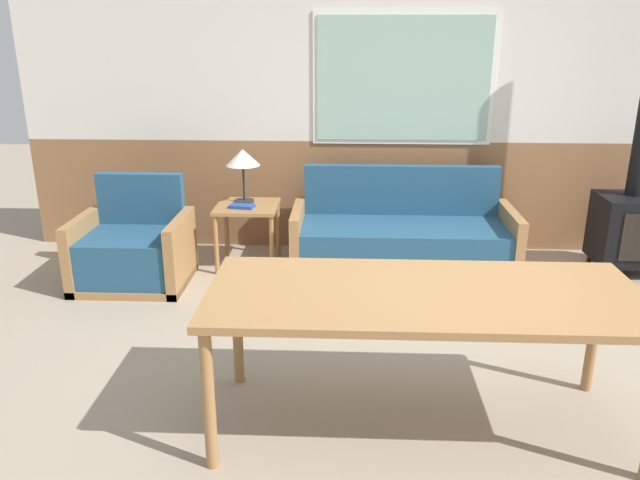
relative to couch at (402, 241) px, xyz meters
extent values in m
plane|color=gray|center=(0.12, -2.04, -0.26)|extent=(16.00, 16.00, 0.00)
cube|color=#8E603D|center=(0.12, 0.59, 0.25)|extent=(7.20, 0.06, 1.02)
cube|color=silver|center=(0.12, 0.59, 1.60)|extent=(7.20, 0.06, 1.68)
cube|color=white|center=(0.00, 0.55, 1.32)|extent=(1.61, 0.01, 1.15)
cube|color=#99BCA8|center=(0.00, 0.55, 1.32)|extent=(1.53, 0.02, 1.07)
cube|color=#9E7042|center=(0.00, -0.03, -0.23)|extent=(1.90, 0.78, 0.06)
cube|color=navy|center=(0.00, -0.05, -0.02)|extent=(1.74, 0.70, 0.35)
cube|color=navy|center=(0.00, 0.31, 0.37)|extent=(1.74, 0.10, 0.44)
cube|color=#9E7042|center=(-0.91, -0.03, 0.02)|extent=(0.08, 0.78, 0.55)
cube|color=#9E7042|center=(0.91, -0.03, 0.02)|extent=(0.08, 0.78, 0.55)
cube|color=#9E7042|center=(-2.23, -0.44, -0.23)|extent=(0.88, 0.73, 0.06)
cube|color=navy|center=(-2.23, -0.46, -0.01)|extent=(0.72, 0.65, 0.37)
cube|color=navy|center=(-2.23, -0.12, 0.39)|extent=(0.72, 0.10, 0.43)
cube|color=#9E7042|center=(-2.63, -0.44, 0.03)|extent=(0.08, 0.73, 0.57)
cube|color=#9E7042|center=(-1.83, -0.44, 0.03)|extent=(0.08, 0.73, 0.57)
cube|color=#9E7042|center=(-1.35, 0.03, 0.28)|extent=(0.53, 0.53, 0.03)
cylinder|color=#9E7042|center=(-1.59, -0.20, 0.00)|extent=(0.04, 0.04, 0.52)
cylinder|color=#9E7042|center=(-1.11, -0.20, 0.00)|extent=(0.04, 0.04, 0.52)
cylinder|color=#9E7042|center=(-1.59, 0.27, 0.00)|extent=(0.04, 0.04, 0.52)
cylinder|color=#9E7042|center=(-1.11, 0.27, 0.00)|extent=(0.04, 0.04, 0.52)
cylinder|color=#262628|center=(-1.39, 0.13, 0.30)|extent=(0.17, 0.17, 0.02)
cylinder|color=#262628|center=(-1.39, 0.13, 0.47)|extent=(0.02, 0.02, 0.31)
cone|color=silver|center=(-1.39, 0.13, 0.69)|extent=(0.30, 0.30, 0.14)
cube|color=#234799|center=(-1.38, -0.06, 0.31)|extent=(0.22, 0.15, 0.03)
cube|color=#9E7042|center=(-0.09, -2.29, 0.49)|extent=(2.16, 0.89, 0.04)
cylinder|color=#9E7042|center=(-1.11, -2.68, 0.11)|extent=(0.06, 0.06, 0.73)
cylinder|color=#9E7042|center=(-1.11, -1.91, 0.11)|extent=(0.06, 0.06, 0.73)
cylinder|color=#9E7042|center=(0.93, -1.91, 0.11)|extent=(0.06, 0.06, 0.73)
cylinder|color=black|center=(1.70, -0.18, -0.21)|extent=(0.04, 0.04, 0.10)
cylinder|color=black|center=(1.70, 0.20, -0.21)|extent=(0.04, 0.04, 0.10)
cube|color=black|center=(1.93, 0.01, 0.13)|extent=(0.57, 0.47, 0.58)
camera|label=1|loc=(-0.48, -5.15, 1.74)|focal=35.00mm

